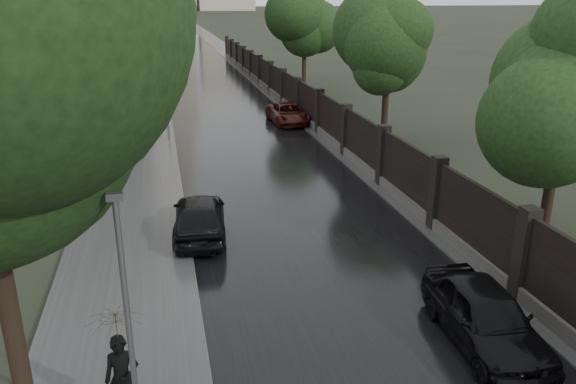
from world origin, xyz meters
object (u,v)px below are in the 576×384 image
(tree_right_c, at_px, (304,32))
(hatchback_left, at_px, (199,216))
(pedestrian_umbrella, at_px, (117,334))
(traffic_light, at_px, (166,100))
(tree_left_far, at_px, (99,41))
(car_right_far, at_px, (288,113))
(tree_right_b, at_px, (388,53))
(car_right_near, at_px, (485,316))
(tree_right_a, at_px, (565,98))
(lamp_post, at_px, (129,332))

(tree_right_c, bearing_deg, hatchback_left, -111.14)
(pedestrian_umbrella, bearing_deg, hatchback_left, 79.53)
(traffic_light, distance_m, hatchback_left, 13.82)
(tree_left_far, bearing_deg, hatchback_left, -76.77)
(tree_left_far, height_order, car_right_far, tree_left_far)
(tree_right_b, height_order, car_right_near, tree_right_b)
(tree_right_a, relative_size, car_right_far, 1.52)
(tree_left_far, bearing_deg, tree_right_a, -54.83)
(tree_right_c, relative_size, lamp_post, 1.37)
(lamp_post, relative_size, car_right_far, 1.11)
(tree_right_c, xyz_separation_m, car_right_far, (-4.10, -11.77, -4.31))
(lamp_post, height_order, pedestrian_umbrella, lamp_post)
(lamp_post, bearing_deg, tree_right_a, 26.74)
(lamp_post, distance_m, traffic_light, 23.52)
(tree_right_b, bearing_deg, car_right_near, -104.95)
(tree_right_c, height_order, hatchback_left, tree_right_c)
(car_right_far, bearing_deg, hatchback_left, -114.50)
(pedestrian_umbrella, bearing_deg, tree_right_b, 58.91)
(tree_left_far, relative_size, tree_right_b, 1.05)
(tree_right_a, distance_m, car_right_far, 21.08)
(tree_left_far, xyz_separation_m, traffic_light, (3.70, -5.01, -2.84))
(tree_right_b, xyz_separation_m, car_right_far, (-4.10, 6.23, -4.31))
(tree_right_c, distance_m, car_right_far, 13.19)
(tree_left_far, bearing_deg, pedestrian_umbrella, -85.24)
(tree_right_c, height_order, pedestrian_umbrella, tree_right_c)
(tree_right_c, bearing_deg, car_right_near, -97.74)
(tree_right_c, relative_size, car_right_far, 1.52)
(tree_right_b, distance_m, pedestrian_umbrella, 23.76)
(car_right_near, bearing_deg, tree_left_far, 114.79)
(tree_right_c, relative_size, pedestrian_umbrella, 2.48)
(lamp_post, relative_size, traffic_light, 1.28)
(traffic_light, xyz_separation_m, car_right_far, (7.70, 3.23, -1.76))
(tree_right_b, bearing_deg, hatchback_left, -136.02)
(car_right_far, height_order, pedestrian_umbrella, pedestrian_umbrella)
(lamp_post, bearing_deg, tree_right_b, 57.82)
(car_right_near, xyz_separation_m, car_right_far, (0.88, 24.87, -0.10))
(tree_left_far, relative_size, car_right_near, 1.69)
(tree_right_c, bearing_deg, tree_right_a, -90.00)
(tree_right_c, bearing_deg, car_right_far, -109.20)
(lamp_post, xyz_separation_m, traffic_light, (1.10, 23.49, -0.27))
(tree_right_b, distance_m, car_right_far, 8.61)
(tree_right_b, relative_size, tree_right_c, 1.00)
(traffic_light, xyz_separation_m, pedestrian_umbrella, (-1.41, -22.53, -0.35))
(tree_right_a, height_order, car_right_far, tree_right_a)
(tree_left_far, height_order, tree_right_b, tree_left_far)
(lamp_post, distance_m, pedestrian_umbrella, 1.19)
(tree_right_a, distance_m, tree_right_b, 14.00)
(tree_right_a, xyz_separation_m, car_right_far, (-4.10, 20.23, -4.31))
(tree_right_a, height_order, car_right_near, tree_right_a)
(traffic_light, xyz_separation_m, hatchback_left, (0.70, -13.71, -1.65))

